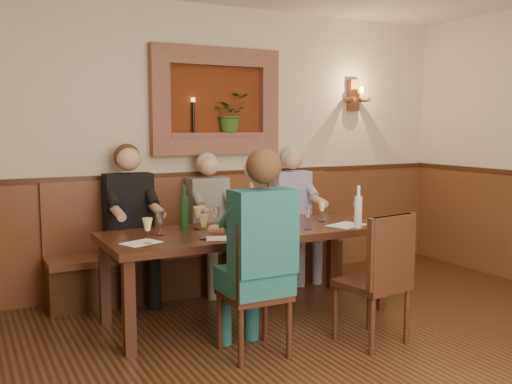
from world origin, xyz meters
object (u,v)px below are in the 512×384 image
chair_near_left (255,316)px  water_bottle (358,211)px  spittoon_bucket (240,215)px  person_bench_mid (211,235)px  wine_bottle_green_b (184,212)px  chair_near_right (373,305)px  bench (205,256)px  person_bench_right (295,225)px  person_bench_left (132,238)px  person_chair_front (256,271)px  wine_bottle_green_a (251,208)px  dining_table (248,238)px

chair_near_left → water_bottle: (1.18, 0.38, 0.61)m
chair_near_left → spittoon_bucket: 0.97m
person_bench_mid → wine_bottle_green_b: bearing=-128.7°
chair_near_right → wine_bottle_green_b: wine_bottle_green_b is taller
chair_near_left → wine_bottle_green_b: bearing=101.3°
chair_near_right → wine_bottle_green_b: 1.67m
chair_near_right → person_bench_mid: (-0.53, 1.80, 0.27)m
bench → person_bench_right: (0.97, -0.10, 0.24)m
spittoon_bucket → water_bottle: (0.94, -0.34, 0.02)m
person_bench_left → water_bottle: size_ratio=4.05×
person_chair_front → spittoon_bucket: bearing=71.9°
wine_bottle_green_a → person_bench_mid: bearing=87.6°
chair_near_right → wine_bottle_green_a: bearing=114.6°
person_bench_left → person_chair_front: size_ratio=0.99×
bench → wine_bottle_green_b: 1.06m
person_bench_mid → person_chair_front: (-0.36, -1.62, 0.05)m
person_bench_mid → wine_bottle_green_b: 0.90m
person_bench_left → person_bench_right: 1.73m
bench → chair_near_left: (-0.33, -1.70, -0.05)m
person_bench_left → chair_near_right: bearing=-53.9°
dining_table → chair_near_right: 1.17m
chair_near_left → wine_bottle_green_a: bearing=66.5°
dining_table → chair_near_left: bearing=-113.6°
bench → chair_near_left: bench is taller
chair_near_right → water_bottle: (0.30, 0.58, 0.61)m
dining_table → person_bench_right: 1.29m
person_bench_right → wine_bottle_green_a: person_bench_right is taller
person_bench_right → water_bottle: person_bench_right is taller
spittoon_bucket → wine_bottle_green_b: 0.46m
person_bench_mid → chair_near_left: bearing=-102.6°
dining_table → person_bench_right: size_ratio=1.73×
bench → person_bench_left: bearing=-172.0°
spittoon_bucket → water_bottle: 1.00m
chair_near_right → spittoon_bucket: size_ratio=3.89×
dining_table → person_bench_right: (0.97, 0.84, -0.10)m
person_chair_front → wine_bottle_green_a: person_chair_front is taller
bench → spittoon_bucket: bearing=-95.1°
bench → person_bench_right: bearing=-6.1°
dining_table → spittoon_bucket: spittoon_bucket is taller
person_bench_right → person_chair_front: (-1.31, -1.62, 0.03)m
chair_near_right → person_chair_front: person_chair_front is taller
person_bench_mid → spittoon_bucket: (-0.11, -0.87, 0.32)m
wine_bottle_green_a → water_bottle: bearing=-18.8°
water_bottle → dining_table: bearing=156.3°
wine_bottle_green_b → person_bench_mid: bearing=51.3°
dining_table → person_bench_mid: person_bench_mid is taller
person_bench_right → bench: bearing=173.9°
wine_bottle_green_a → dining_table: bearing=80.8°
person_bench_left → chair_near_left: bearing=-75.0°
spittoon_bucket → dining_table: bearing=19.7°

